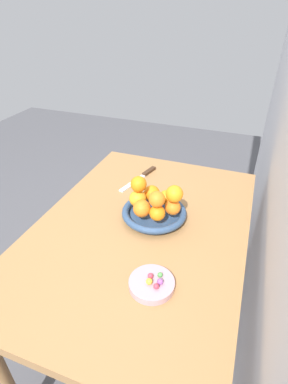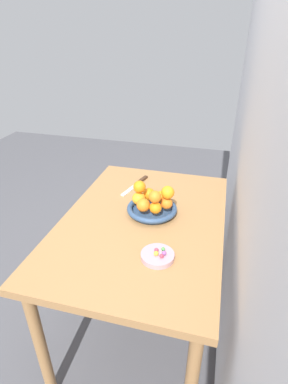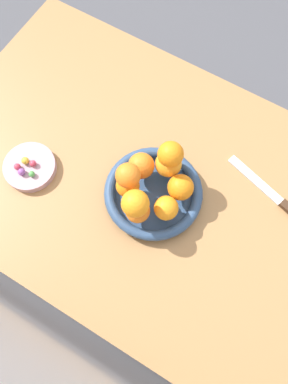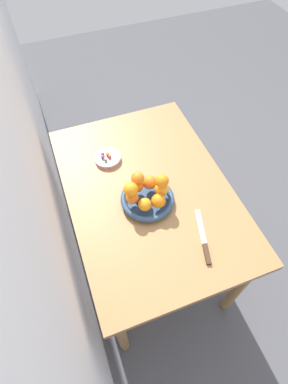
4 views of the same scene
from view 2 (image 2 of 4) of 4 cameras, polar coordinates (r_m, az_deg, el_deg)
name	(u,v)px [view 2 (image 2 of 4)]	position (r m, az deg, el deg)	size (l,w,h in m)	color
ground_plane	(143,322)	(1.95, -0.20, -23.46)	(6.00, 6.00, 0.00)	#4C4C51
wall_back	(265,121)	(1.19, 22.09, 12.43)	(4.00, 0.05, 2.50)	white
dining_table	(143,234)	(1.49, -0.25, -8.04)	(1.10, 0.76, 0.74)	#9E7042
fruit_bowl	(152,209)	(1.47, 1.52, -3.32)	(0.25, 0.25, 0.04)	navy
candy_dish	(158,256)	(1.22, 2.59, -12.07)	(0.13, 0.13, 0.02)	#B28C99
orange_0	(156,208)	(1.40, 2.21, -3.02)	(0.06, 0.06, 0.06)	orange
orange_1	(166,203)	(1.43, 4.31, -2.14)	(0.06, 0.06, 0.06)	orange
orange_2	(161,197)	(1.48, 3.21, -0.90)	(0.06, 0.06, 0.06)	orange
orange_3	(149,194)	(1.50, 0.92, -0.43)	(0.06, 0.06, 0.06)	orange
orange_4	(139,198)	(1.46, -1.00, -1.23)	(0.07, 0.07, 0.07)	orange
orange_5	(143,205)	(1.41, -0.22, -2.51)	(0.06, 0.06, 0.06)	orange
orange_6	(168,192)	(1.40, 4.53, -0.09)	(0.06, 0.06, 0.06)	orange
orange_7	(155,197)	(1.37, 2.12, -0.92)	(0.06, 0.06, 0.06)	orange
orange_8	(139,187)	(1.43, -0.87, 0.99)	(0.06, 0.06, 0.06)	orange
candy_ball_0	(162,256)	(1.19, 3.36, -12.09)	(0.02, 0.02, 0.02)	#C6384C
candy_ball_1	(164,253)	(1.20, 3.83, -11.54)	(0.02, 0.02, 0.02)	#8C4C99
candy_ball_2	(163,249)	(1.22, 3.67, -10.79)	(0.02, 0.02, 0.02)	#4C9947
candy_ball_3	(156,250)	(1.21, 2.36, -11.00)	(0.02, 0.02, 0.02)	#C6384C
candy_ball_4	(156,253)	(1.19, 2.32, -11.62)	(0.02, 0.02, 0.02)	gold
knife	(137,184)	(1.74, -1.32, 1.56)	(0.26, 0.09, 0.01)	#3F2819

